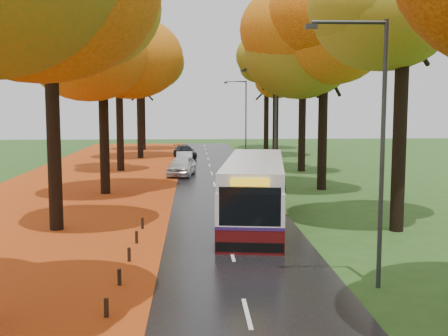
{
  "coord_description": "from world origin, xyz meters",
  "views": [
    {
      "loc": [
        -1.38,
        -8.29,
        5.58
      ],
      "look_at": [
        0.0,
        17.53,
        2.6
      ],
      "focal_mm": 45.0,
      "sensor_mm": 36.0,
      "label": 1
    }
  ],
  "objects": [
    {
      "name": "streetlamp_near",
      "position": [
        3.95,
        8.0,
        4.71
      ],
      "size": [
        2.45,
        0.18,
        8.0
      ],
      "color": "#333538",
      "rests_on": "ground"
    },
    {
      "name": "bus",
      "position": [
        1.41,
        17.31,
        1.6
      ],
      "size": [
        4.13,
        11.59,
        2.98
      ],
      "rotation": [
        0.0,
        0.0,
        -0.14
      ],
      "color": "#4A0B0B",
      "rests_on": "road"
    },
    {
      "name": "leaf_drift",
      "position": [
        -3.05,
        25.0,
        0.04
      ],
      "size": [
        0.9,
        90.0,
        0.01
      ],
      "primitive_type": "cube",
      "color": "#B14F12",
      "rests_on": "road"
    },
    {
      "name": "streetlamp_far",
      "position": [
        3.95,
        52.0,
        4.71
      ],
      "size": [
        2.45,
        0.18,
        8.0
      ],
      "color": "#333538",
      "rests_on": "ground"
    },
    {
      "name": "road",
      "position": [
        0.0,
        25.0,
        0.02
      ],
      "size": [
        6.5,
        90.0,
        0.04
      ],
      "primitive_type": "cube",
      "color": "black",
      "rests_on": "ground"
    },
    {
      "name": "leaf_verge",
      "position": [
        -9.0,
        25.0,
        0.01
      ],
      "size": [
        12.0,
        90.0,
        0.02
      ],
      "primitive_type": "cube",
      "color": "#97270D",
      "rests_on": "ground"
    },
    {
      "name": "trees_right",
      "position": [
        7.19,
        26.91,
        9.69
      ],
      "size": [
        9.3,
        74.2,
        13.96
      ],
      "color": "black",
      "rests_on": "ground"
    },
    {
      "name": "car_silver",
      "position": [
        -2.23,
        40.7,
        0.7
      ],
      "size": [
        1.39,
        3.99,
        1.32
      ],
      "primitive_type": "imported",
      "rotation": [
        0.0,
        0.0,
        0.0
      ],
      "color": "#9C9FA4",
      "rests_on": "road"
    },
    {
      "name": "car_dark",
      "position": [
        -2.35,
        48.92,
        0.67
      ],
      "size": [
        2.73,
        4.63,
        1.26
      ],
      "primitive_type": "imported",
      "rotation": [
        0.0,
        0.0,
        0.24
      ],
      "color": "black",
      "rests_on": "road"
    },
    {
      "name": "centre_line",
      "position": [
        0.0,
        25.0,
        0.04
      ],
      "size": [
        0.12,
        90.0,
        0.01
      ],
      "primitive_type": "cube",
      "color": "silver",
      "rests_on": "road"
    },
    {
      "name": "car_white",
      "position": [
        -2.35,
        34.79,
        0.81
      ],
      "size": [
        2.47,
        4.71,
        1.53
      ],
      "primitive_type": "imported",
      "rotation": [
        0.0,
        0.0,
        -0.15
      ],
      "color": "silver",
      "rests_on": "road"
    },
    {
      "name": "bollard_row",
      "position": [
        -3.7,
        4.7,
        0.26
      ],
      "size": [
        0.11,
        23.51,
        0.52
      ],
      "color": "black",
      "rests_on": "ground"
    },
    {
      "name": "streetlamp_mid",
      "position": [
        3.95,
        30.0,
        4.71
      ],
      "size": [
        2.45,
        0.18,
        8.0
      ],
      "color": "#333538",
      "rests_on": "ground"
    },
    {
      "name": "trees_left",
      "position": [
        -7.18,
        27.06,
        9.53
      ],
      "size": [
        9.2,
        74.0,
        13.88
      ],
      "color": "black",
      "rests_on": "ground"
    }
  ]
}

